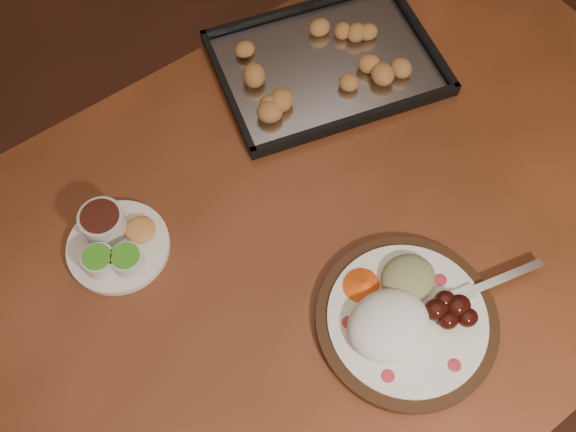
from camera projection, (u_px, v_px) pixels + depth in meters
ground at (260, 292)px, 1.81m from camera, size 4.00×4.00×0.00m
dining_table at (302, 263)px, 1.14m from camera, size 1.59×1.06×0.75m
dinner_plate at (403, 316)px, 0.97m from camera, size 0.37×0.28×0.06m
condiment_saucer at (114, 242)px, 1.03m from camera, size 0.17×0.17×0.06m
baking_tray at (326, 62)px, 1.21m from camera, size 0.45×0.36×0.04m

